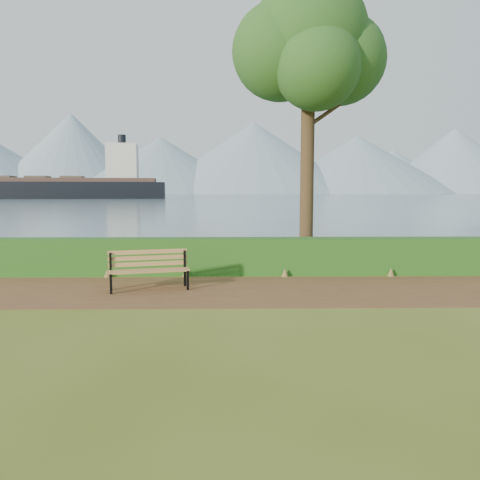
{
  "coord_description": "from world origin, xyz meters",
  "views": [
    {
      "loc": [
        0.14,
        -10.45,
        2.32
      ],
      "look_at": [
        0.36,
        1.2,
        1.1
      ],
      "focal_mm": 35.0,
      "sensor_mm": 36.0,
      "label": 1
    }
  ],
  "objects": [
    {
      "name": "bench",
      "position": [
        -1.81,
        0.48,
        0.54
      ],
      "size": [
        1.94,
        0.98,
        0.93
      ],
      "rotation": [
        0.0,
        0.0,
        0.24
      ],
      "color": "black",
      "rests_on": "ground"
    },
    {
      "name": "cargo_ship",
      "position": [
        -51.99,
        129.87,
        3.12
      ],
      "size": [
        69.77,
        18.54,
        20.94
      ],
      "rotation": [
        0.0,
        0.0,
        0.11
      ],
      "color": "black",
      "rests_on": "ground"
    },
    {
      "name": "hedge",
      "position": [
        0.0,
        2.6,
        0.5
      ],
      "size": [
        32.0,
        0.85,
        1.0
      ],
      "primitive_type": "cube",
      "color": "#174F16",
      "rests_on": "ground"
    },
    {
      "name": "water",
      "position": [
        0.0,
        260.0,
        0.01
      ],
      "size": [
        700.0,
        510.0,
        0.0
      ],
      "primitive_type": "cube",
      "color": "#415C69",
      "rests_on": "ground"
    },
    {
      "name": "path",
      "position": [
        0.0,
        0.3,
        0.01
      ],
      "size": [
        40.0,
        3.4,
        0.01
      ],
      "primitive_type": "cube",
      "color": "#58331E",
      "rests_on": "ground"
    },
    {
      "name": "mountains",
      "position": [
        -9.17,
        406.05,
        27.7
      ],
      "size": [
        585.0,
        190.0,
        70.0
      ],
      "color": "gray",
      "rests_on": "ground"
    },
    {
      "name": "ground",
      "position": [
        0.0,
        0.0,
        0.0
      ],
      "size": [
        140.0,
        140.0,
        0.0
      ],
      "primitive_type": "plane",
      "color": "#4D5919",
      "rests_on": "ground"
    },
    {
      "name": "tree",
      "position": [
        2.5,
        4.23,
        6.74
      ],
      "size": [
        4.71,
        3.94,
        9.06
      ],
      "rotation": [
        0.0,
        0.0,
        -0.26
      ],
      "color": "#362316",
      "rests_on": "ground"
    }
  ]
}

